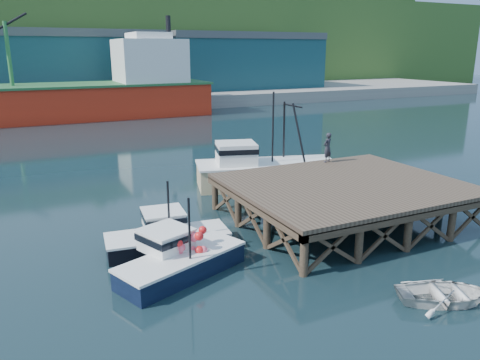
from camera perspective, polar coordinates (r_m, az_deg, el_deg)
ground at (r=23.76m, az=1.86°, el=-6.82°), size 300.00×300.00×0.00m
wharf at (r=25.86m, az=12.95°, el=-0.79°), size 12.00×10.00×2.62m
far_quay at (r=90.38m, az=-19.47°, el=9.59°), size 160.00×40.00×2.00m
warehouse_mid at (r=85.09m, az=-19.39°, el=13.00°), size 28.00×16.00×9.00m
warehouse_right at (r=93.57m, az=-0.33°, el=14.01°), size 30.00×16.00×9.00m
cargo_ship at (r=67.70m, az=-24.54°, el=9.33°), size 55.50×10.00×13.75m
hillside at (r=119.89m, az=-21.72°, el=15.45°), size 220.00×50.00×22.00m
boat_navy at (r=19.89m, az=-7.61°, el=-9.38°), size 5.95×4.09×3.50m
boat_black at (r=22.42m, az=-8.91°, el=-6.64°), size 5.85×4.88×3.50m
trawler at (r=32.02m, az=2.95°, el=1.58°), size 10.12×5.90×6.40m
dinghy at (r=19.35m, az=23.79°, el=-12.51°), size 4.29×3.78×0.74m
dockworker at (r=30.29m, az=10.61°, el=3.92°), size 0.81×0.67×1.89m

